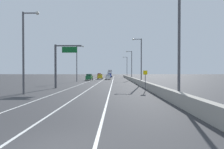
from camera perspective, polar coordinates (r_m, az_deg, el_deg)
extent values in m
plane|color=#38383A|center=(70.21, -0.87, -1.48)|extent=(320.00, 320.00, 0.00)
cube|color=silver|center=(61.67, -6.26, -1.79)|extent=(0.16, 130.00, 0.00)
cube|color=silver|center=(61.33, -3.01, -1.80)|extent=(0.16, 130.00, 0.00)
cube|color=silver|center=(61.18, 0.26, -1.81)|extent=(0.16, 130.00, 0.00)
cube|color=#9E998E|center=(46.48, 7.52, -1.96)|extent=(0.60, 120.00, 1.10)
cylinder|color=#47474C|center=(32.03, -17.70, 2.50)|extent=(0.36, 0.36, 7.50)
cube|color=#47474C|center=(31.69, -13.83, 8.97)|extent=(4.50, 0.20, 0.20)
cube|color=#0C5923|center=(31.43, -13.48, 7.76)|extent=(2.60, 0.10, 1.00)
cylinder|color=#4C4C51|center=(26.27, 10.64, -2.66)|extent=(0.10, 0.10, 2.40)
cube|color=yellow|center=(26.18, 10.66, 0.61)|extent=(0.60, 0.04, 0.60)
cylinder|color=#4C4C51|center=(17.08, 20.76, 8.65)|extent=(0.24, 0.24, 10.25)
cylinder|color=#4C4C51|center=(40.17, 9.39, 4.13)|extent=(0.24, 0.24, 10.25)
cube|color=#4C4C51|center=(40.65, 8.13, 11.17)|extent=(1.80, 0.12, 0.12)
sphere|color=beige|center=(40.55, 6.84, 11.20)|extent=(0.44, 0.44, 0.44)
cylinder|color=#4C4C51|center=(63.75, 6.34, 2.90)|extent=(0.24, 0.24, 10.25)
cube|color=#4C4C51|center=(64.05, 5.54, 7.36)|extent=(1.80, 0.12, 0.12)
sphere|color=beige|center=(63.98, 4.73, 7.36)|extent=(0.44, 0.44, 0.44)
cylinder|color=#4C4C51|center=(87.41, 4.84, 2.33)|extent=(0.24, 0.24, 10.25)
cube|color=#4C4C51|center=(87.63, 4.26, 5.58)|extent=(1.80, 0.12, 0.12)
sphere|color=beige|center=(87.58, 3.67, 5.59)|extent=(0.44, 0.44, 0.44)
cylinder|color=#4C4C51|center=(24.83, -26.62, 6.14)|extent=(0.24, 0.24, 10.25)
cube|color=#4C4C51|center=(25.39, -24.80, 17.49)|extent=(1.80, 0.12, 0.12)
sphere|color=beige|center=(25.03, -22.86, 17.75)|extent=(0.44, 0.44, 0.44)
cylinder|color=#4C4C51|center=(51.64, -11.26, 3.38)|extent=(0.24, 0.24, 10.25)
cube|color=#4C4C51|center=(51.92, -10.29, 8.89)|extent=(1.80, 0.12, 0.12)
sphere|color=beige|center=(51.76, -9.30, 8.92)|extent=(0.44, 0.44, 0.44)
cube|color=gold|center=(70.53, -3.85, -0.75)|extent=(2.00, 4.79, 1.10)
cube|color=olive|center=(70.04, -3.87, -0.06)|extent=(1.70, 2.18, 0.60)
cylinder|color=black|center=(72.50, -4.44, -1.14)|extent=(0.24, 0.69, 0.68)
cylinder|color=black|center=(72.42, -3.10, -1.14)|extent=(0.24, 0.69, 0.68)
cylinder|color=black|center=(68.68, -4.64, -1.25)|extent=(0.24, 0.69, 0.68)
cylinder|color=black|center=(68.59, -3.22, -1.25)|extent=(0.24, 0.69, 0.68)
cube|color=white|center=(66.14, -1.29, -0.91)|extent=(1.79, 4.50, 0.95)
cube|color=#96969E|center=(65.68, -1.29, -0.24)|extent=(1.54, 2.04, 0.60)
cylinder|color=black|center=(67.96, -1.91, -1.27)|extent=(0.23, 0.68, 0.68)
cylinder|color=black|center=(67.93, -0.60, -1.27)|extent=(0.23, 0.68, 0.68)
cylinder|color=black|center=(64.40, -2.01, -1.38)|extent=(0.23, 0.68, 0.68)
cylinder|color=black|center=(64.36, -0.63, -1.38)|extent=(0.23, 0.68, 0.68)
cube|color=#1E389E|center=(87.47, -0.81, -0.42)|extent=(1.86, 4.62, 1.19)
cube|color=navy|center=(86.99, -0.82, 0.17)|extent=(1.60, 2.09, 0.60)
cylinder|color=black|center=(89.37, -1.27, -0.77)|extent=(0.23, 0.68, 0.68)
cylinder|color=black|center=(89.29, -0.23, -0.77)|extent=(0.23, 0.68, 0.68)
cylinder|color=black|center=(85.68, -1.41, -0.84)|extent=(0.23, 0.68, 0.68)
cylinder|color=black|center=(85.60, -0.33, -0.84)|extent=(0.23, 0.68, 0.68)
cube|color=red|center=(97.34, -4.10, -0.29)|extent=(1.86, 4.26, 1.20)
cube|color=maroon|center=(96.90, -4.13, 0.24)|extent=(1.63, 1.92, 0.60)
cylinder|color=black|center=(99.10, -4.49, -0.62)|extent=(0.23, 0.68, 0.68)
cylinder|color=black|center=(98.94, -3.53, -0.62)|extent=(0.23, 0.68, 0.68)
cylinder|color=black|center=(95.77, -4.70, -0.67)|extent=(0.23, 0.68, 0.68)
cylinder|color=black|center=(95.61, -3.70, -0.67)|extent=(0.23, 0.68, 0.68)
cube|color=#196033|center=(59.90, -7.32, -0.97)|extent=(1.90, 4.24, 1.21)
cube|color=#1C4633|center=(59.47, -7.40, -0.11)|extent=(1.60, 1.94, 0.60)
cylinder|color=black|center=(61.67, -7.76, -1.48)|extent=(0.25, 0.69, 0.68)
cylinder|color=black|center=(61.39, -6.32, -1.49)|extent=(0.25, 0.69, 0.68)
cylinder|color=black|center=(58.47, -8.37, -1.61)|extent=(0.25, 0.69, 0.68)
cylinder|color=black|center=(58.17, -6.86, -1.62)|extent=(0.25, 0.69, 0.68)
cube|color=silver|center=(99.10, -0.70, 0.17)|extent=(2.46, 8.95, 2.41)
cube|color=gray|center=(101.06, -0.66, 1.18)|extent=(2.13, 1.98, 1.10)
cylinder|color=black|center=(102.93, -1.25, -0.48)|extent=(0.23, 1.00, 1.00)
cylinder|color=black|center=(102.85, 0.00, -0.48)|extent=(0.23, 1.00, 1.00)
cylinder|color=black|center=(95.40, -1.46, -0.58)|extent=(0.23, 1.00, 1.00)
cylinder|color=black|center=(95.32, -0.11, -0.58)|extent=(0.23, 1.00, 1.00)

